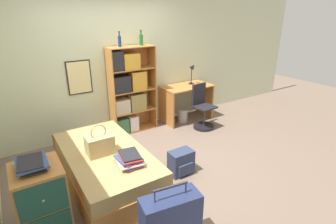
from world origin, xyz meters
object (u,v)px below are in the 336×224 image
dresser (42,200)px  desk (187,97)px  magazine_pile_on_dresser (32,164)px  backpack (181,163)px  book_stack_on_bed (130,159)px  bottle_green (120,41)px  bed (106,166)px  handbag (100,145)px  waste_bin (182,115)px  suitcase (171,222)px  desk_chair (203,114)px  desk_lamp (193,70)px  bottle_brown (141,40)px  bookcase (129,91)px

dresser → desk: (3.17, 1.71, 0.13)m
magazine_pile_on_dresser → backpack: 2.00m
desk → book_stack_on_bed: bearing=-141.5°
bottle_green → backpack: 2.38m
bed → handbag: 0.39m
backpack → waste_bin: 1.95m
dresser → magazine_pile_on_dresser: (-0.02, 0.03, 0.44)m
suitcase → dresser: bearing=138.1°
book_stack_on_bed → bottle_green: bottle_green is taller
desk_chair → desk_lamp: bearing=73.5°
bed → suitcase: suitcase is taller
desk_chair → handbag: bearing=-162.9°
bottle_brown → desk_chair: bottle_brown is taller
suitcase → backpack: (0.84, 1.00, -0.13)m
desk → magazine_pile_on_dresser: bearing=-152.1°
bottle_green → waste_bin: 2.06m
bookcase → bottle_green: 0.94m
dresser → magazine_pile_on_dresser: bearing=129.4°
bookcase → bottle_green: bearing=177.3°
desk → backpack: (-1.30, -1.63, -0.34)m
magazine_pile_on_dresser → suitcase: bearing=-42.1°
desk_lamp → backpack: size_ratio=1.23×
bed → bottle_green: 2.22m
book_stack_on_bed → desk_lamp: size_ratio=0.85×
bed → bottle_brown: bottle_brown is taller
magazine_pile_on_dresser → waste_bin: size_ratio=1.28×
dresser → bottle_brown: bearing=40.2°
waste_bin → bottle_brown: bearing=167.4°
bookcase → bottle_green: size_ratio=6.11×
handbag → desk_chair: 2.51m
bookcase → desk: bearing=-6.0°
handbag → magazine_pile_on_dresser: 0.95m
handbag → backpack: size_ratio=1.16×
magazine_pile_on_dresser → desk_lamp: 3.83m
desk_lamp → desk_chair: bearing=-106.5°
bottle_brown → desk_lamp: bottle_brown is taller
magazine_pile_on_dresser → bookcase: bearing=43.7°
magazine_pile_on_dresser → backpack: size_ratio=0.99×
handbag → desk_chair: bearing=17.1°
suitcase → book_stack_on_bed: bearing=89.8°
dresser → backpack: size_ratio=2.17×
handbag → book_stack_on_bed: size_ratio=1.11×
desk_lamp → bottle_brown: bearing=177.4°
bookcase → desk_lamp: 1.51m
handbag → bottle_brown: bottle_brown is taller
desk → desk_lamp: bearing=20.2°
handbag → backpack: bearing=-19.3°
bed → bookcase: size_ratio=1.14×
dresser → waste_bin: size_ratio=2.79×
magazine_pile_on_dresser → bottle_green: 2.72m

